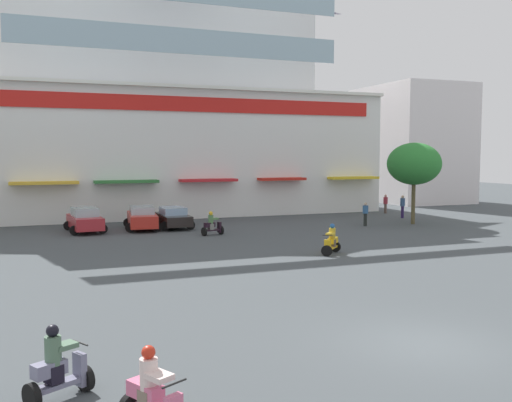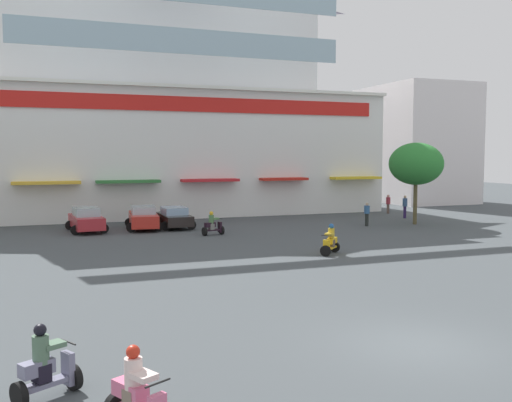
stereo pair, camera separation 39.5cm
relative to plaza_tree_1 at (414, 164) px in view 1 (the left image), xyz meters
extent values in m
plane|color=#444A4D|center=(-15.28, -8.36, -4.21)|extent=(128.00, 128.00, 0.00)
cube|color=white|center=(-15.28, 14.55, 0.67)|extent=(36.23, 11.83, 9.77)
cube|color=white|center=(-15.28, 15.14, 9.69)|extent=(24.93, 10.64, 8.27)
cube|color=red|center=(-15.28, 8.58, 4.39)|extent=(33.33, 0.12, 1.10)
cube|color=silver|center=(-15.28, 8.54, 5.67)|extent=(36.23, 0.70, 0.24)
cube|color=gold|center=(-24.09, 8.09, -1.27)|extent=(4.47, 1.10, 0.20)
cube|color=#2D7034|center=(-18.58, 8.09, -1.27)|extent=(4.50, 1.10, 0.20)
cube|color=red|center=(-12.52, 8.09, -1.27)|extent=(4.36, 1.10, 0.20)
cube|color=red|center=(-6.51, 8.09, -1.27)|extent=(3.80, 1.10, 0.20)
cube|color=gold|center=(-0.02, 8.09, -1.27)|extent=(4.33, 1.10, 0.20)
cube|color=#99B7C6|center=(-15.28, 3.87, 8.03)|extent=(21.94, 0.08, 1.65)
cube|color=silver|center=(11.84, 16.76, 1.72)|extent=(8.36, 11.19, 11.86)
cylinder|color=brown|center=(0.00, 0.00, -2.75)|extent=(0.27, 0.27, 2.93)
ellipsoid|color=#2B7A30|center=(0.00, 0.00, 0.01)|extent=(3.70, 3.79, 2.93)
cube|color=#AB272E|center=(-21.80, 3.94, -3.57)|extent=(2.05, 4.31, 0.74)
cube|color=#9EBBC1|center=(-21.80, 3.94, -2.94)|extent=(1.62, 2.21, 0.53)
cylinder|color=black|center=(-22.75, 5.15, -3.91)|extent=(0.61, 0.22, 0.60)
cylinder|color=black|center=(-21.09, 5.31, -3.91)|extent=(0.61, 0.22, 0.60)
cylinder|color=black|center=(-22.52, 2.58, -3.91)|extent=(0.61, 0.22, 0.60)
cylinder|color=black|center=(-20.85, 2.73, -3.91)|extent=(0.61, 0.22, 0.60)
cube|color=red|center=(-18.23, 3.94, -3.56)|extent=(2.11, 4.54, 0.77)
cube|color=#A0B5C1|center=(-18.23, 3.94, -2.94)|extent=(1.66, 2.33, 0.46)
cylinder|color=black|center=(-18.94, 5.38, -3.91)|extent=(0.61, 0.22, 0.60)
cylinder|color=black|center=(-17.25, 5.22, -3.91)|extent=(0.61, 0.22, 0.60)
cylinder|color=black|center=(-19.20, 2.67, -3.91)|extent=(0.61, 0.22, 0.60)
cylinder|color=black|center=(-17.51, 2.51, -3.91)|extent=(0.61, 0.22, 0.60)
cube|color=black|center=(-16.18, 3.95, -3.62)|extent=(1.72, 4.20, 0.64)
cube|color=#91B2D2|center=(-16.18, 3.95, -3.06)|extent=(1.47, 2.10, 0.48)
cylinder|color=black|center=(-17.04, 5.24, -3.91)|extent=(0.60, 0.17, 0.60)
cylinder|color=black|center=(-15.35, 5.26, -3.91)|extent=(0.60, 0.17, 0.60)
cylinder|color=black|center=(-17.02, 2.65, -3.91)|extent=(0.60, 0.17, 0.60)
cylinder|color=black|center=(-15.33, 2.66, -3.91)|extent=(0.60, 0.17, 0.60)
cylinder|color=black|center=(-23.66, -21.17, -3.95)|extent=(0.38, 0.52, 0.52)
cylinder|color=black|center=(-24.67, -21.73, -3.95)|extent=(0.38, 0.52, 0.52)
cube|color=slate|center=(-24.17, -21.45, -3.89)|extent=(1.03, 0.74, 0.10)
cube|color=slate|center=(-24.35, -21.55, -3.52)|extent=(0.71, 0.58, 0.28)
cube|color=slate|center=(-23.76, -21.22, -3.72)|extent=(0.28, 0.35, 0.68)
cylinder|color=black|center=(-23.74, -21.21, -3.18)|extent=(0.28, 0.47, 0.04)
cube|color=black|center=(-24.27, -21.50, -3.64)|extent=(0.40, 0.42, 0.36)
cylinder|color=#4F6E56|center=(-24.27, -21.50, -3.18)|extent=(0.44, 0.44, 0.57)
sphere|color=black|center=(-24.27, -21.50, -2.78)|extent=(0.25, 0.25, 0.25)
cube|color=#4F6E56|center=(-24.05, -21.38, -3.15)|extent=(0.55, 0.51, 0.10)
cylinder|color=black|center=(-11.65, -9.11, -3.95)|extent=(0.46, 0.48, 0.52)
cylinder|color=black|center=(-10.69, -8.23, -3.95)|extent=(0.46, 0.48, 0.52)
cube|color=gold|center=(-11.17, -8.67, -3.89)|extent=(1.04, 0.98, 0.10)
cube|color=gold|center=(-10.99, -8.51, -3.57)|extent=(0.74, 0.71, 0.28)
cube|color=gold|center=(-11.55, -9.02, -3.75)|extent=(0.32, 0.33, 0.64)
cylinder|color=black|center=(-11.57, -9.04, -3.23)|extent=(0.38, 0.41, 0.04)
cube|color=brown|center=(-11.07, -8.58, -3.69)|extent=(0.42, 0.43, 0.36)
cylinder|color=gold|center=(-11.07, -8.58, -3.23)|extent=(0.45, 0.45, 0.56)
sphere|color=#24599D|center=(-11.07, -8.58, -2.84)|extent=(0.25, 0.25, 0.25)
cube|color=gold|center=(-11.28, -8.78, -3.20)|extent=(0.55, 0.55, 0.10)
cylinder|color=black|center=(-14.15, -0.19, -3.95)|extent=(0.25, 0.54, 0.52)
cylinder|color=black|center=(-15.29, -0.44, -3.95)|extent=(0.25, 0.54, 0.52)
cube|color=black|center=(-14.72, -0.32, -3.89)|extent=(1.06, 0.49, 0.10)
cube|color=black|center=(-14.92, -0.36, -3.57)|extent=(0.70, 0.43, 0.28)
cube|color=black|center=(-14.26, -0.22, -3.75)|extent=(0.21, 0.34, 0.64)
cylinder|color=black|center=(-14.24, -0.21, -3.23)|extent=(0.15, 0.52, 0.04)
cube|color=slate|center=(-14.83, -0.34, -3.69)|extent=(0.34, 0.37, 0.36)
cylinder|color=#4E7B48|center=(-14.83, -0.34, -3.25)|extent=(0.38, 0.38, 0.52)
sphere|color=gold|center=(-14.83, -0.34, -2.87)|extent=(0.25, 0.25, 0.25)
cube|color=#4E7B48|center=(-14.58, -0.29, -3.22)|extent=(0.50, 0.43, 0.10)
cube|color=#D8648A|center=(-22.78, -23.23, -3.52)|extent=(0.61, 0.79, 0.28)
cylinder|color=black|center=(-22.41, -23.93, -3.18)|extent=(0.48, 0.27, 0.04)
cube|color=#7C6A5A|center=(-22.73, -23.32, -3.64)|extent=(0.41, 0.40, 0.36)
cylinder|color=beige|center=(-22.73, -23.32, -3.19)|extent=(0.43, 0.43, 0.55)
sphere|color=red|center=(-22.73, -23.32, -2.80)|extent=(0.25, 0.25, 0.25)
cube|color=beige|center=(-22.60, -23.58, -3.16)|extent=(0.51, 0.55, 0.10)
cylinder|color=#2A1C4B|center=(1.59, 3.47, -3.75)|extent=(0.27, 0.27, 0.92)
cylinder|color=#375581|center=(1.59, 3.47, -2.99)|extent=(0.43, 0.43, 0.61)
sphere|color=tan|center=(1.59, 3.47, -2.58)|extent=(0.22, 0.22, 0.22)
cylinder|color=brown|center=(2.37, 6.93, -3.82)|extent=(0.31, 0.31, 0.79)
cylinder|color=maroon|center=(2.37, 6.93, -3.15)|extent=(0.49, 0.49, 0.55)
sphere|color=tan|center=(2.37, 6.93, -2.76)|extent=(0.22, 0.22, 0.22)
cylinder|color=black|center=(-3.68, 0.29, -3.78)|extent=(0.32, 0.32, 0.86)
cylinder|color=#325D8E|center=(-3.68, 0.29, -3.09)|extent=(0.52, 0.52, 0.53)
sphere|color=tan|center=(-3.68, 0.29, -2.71)|extent=(0.21, 0.21, 0.21)
camera|label=1|loc=(-24.43, -33.02, 0.63)|focal=39.87mm
camera|label=2|loc=(-24.06, -33.16, 0.63)|focal=39.87mm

